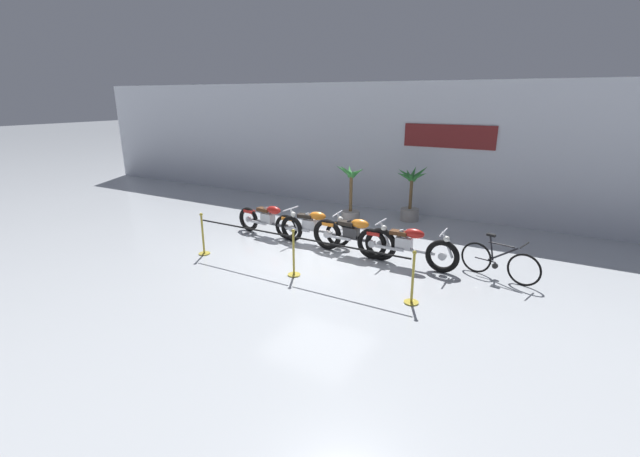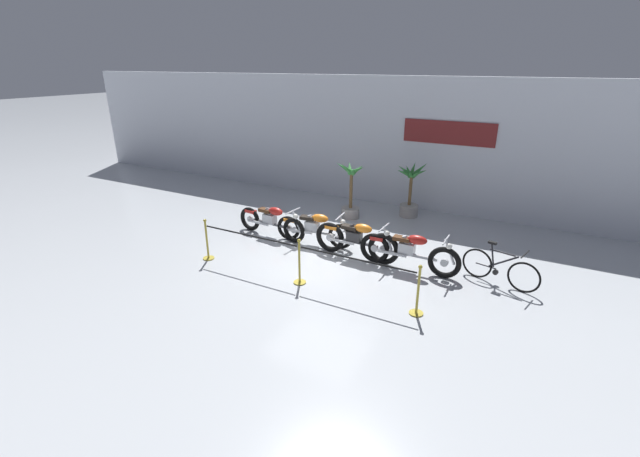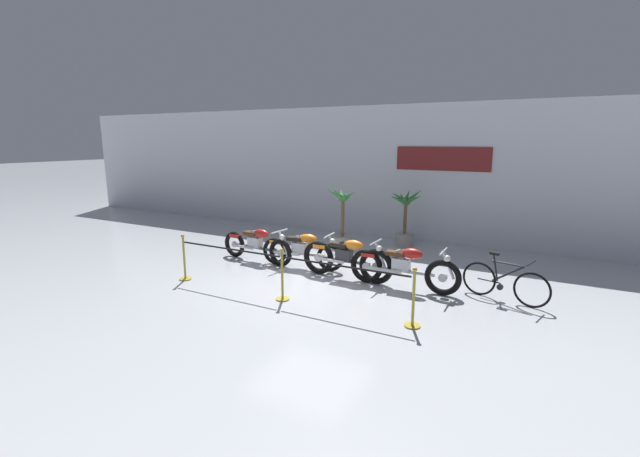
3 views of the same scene
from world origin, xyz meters
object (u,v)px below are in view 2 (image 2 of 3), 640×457
Objects in this scene: motorcycle_orange_1 at (314,228)px; potted_palm_right_of_row at (351,194)px; stanchion_far_left at (257,246)px; motorcycle_red_3 at (409,251)px; stanchion_mid_left at (299,268)px; bicycle at (500,269)px; motorcycle_orange_2 at (356,240)px; potted_palm_left_of_row at (410,192)px; motorcycle_red_0 at (271,221)px; stanchion_mid_right at (417,298)px.

motorcycle_orange_1 is 2.40m from potted_palm_right_of_row.
stanchion_far_left reaches higher than motorcycle_orange_1.
motorcycle_red_3 is 2.30× the size of stanchion_mid_left.
bicycle is 5.41m from stanchion_far_left.
stanchion_mid_left is (-0.57, -1.80, -0.13)m from motorcycle_orange_2.
potted_palm_right_of_row is (-4.68, 2.42, 0.39)m from bicycle.
potted_palm_right_of_row is 4.53m from stanchion_mid_left.
bicycle is at bearing 22.01° from stanchion_far_left.
motorcycle_orange_2 is at bearing -93.52° from potted_palm_left_of_row.
bicycle is 5.28m from potted_palm_right_of_row.
motorcycle_red_0 is at bearing 116.13° from stanchion_far_left.
stanchion_far_left reaches higher than motorcycle_red_0.
potted_palm_right_of_row is 4.45m from stanchion_far_left.
potted_palm_right_of_row reaches higher than stanchion_mid_right.
stanchion_mid_right is at bearing -22.69° from motorcycle_red_0.
motorcycle_orange_1 is at bearing 179.62° from bicycle.
stanchion_mid_left is 2.64m from stanchion_mid_right.
stanchion_far_left is at bearing -157.99° from bicycle.
motorcycle_orange_1 is at bearing 3.07° from motorcycle_red_0.
motorcycle_red_0 is 1.24× the size of potted_palm_right_of_row.
potted_palm_left_of_row is at bearing 65.38° from motorcycle_orange_1.
stanchion_mid_right reaches higher than motorcycle_red_3.
stanchion_mid_right reaches higher than bicycle.
bicycle is at bearing 7.59° from motorcycle_red_3.
motorcycle_orange_2 is at bearing -176.09° from bicycle.
motorcycle_red_0 is 2.22m from stanchion_far_left.
motorcycle_orange_2 is at bearing 46.75° from stanchion_far_left.
motorcycle_orange_1 is 1.32× the size of bicycle.
motorcycle_orange_1 is 1.36m from motorcycle_orange_2.
potted_palm_right_of_row is at bearing 127.79° from stanchion_mid_right.
motorcycle_red_0 is 4.53m from potted_palm_left_of_row.
motorcycle_red_3 is (4.02, -0.22, 0.02)m from motorcycle_red_0.
stanchion_mid_left is at bearing -107.46° from motorcycle_orange_2.
motorcycle_orange_2 is 2.15× the size of stanchion_mid_right.
motorcycle_red_3 is at bearing -44.60° from potted_palm_right_of_row.
motorcycle_orange_1 is at bearing -89.28° from potted_palm_right_of_row.
stanchion_far_left is (-5.01, -2.02, 0.28)m from bicycle.
stanchion_far_left reaches higher than motorcycle_red_3.
bicycle is at bearing 0.38° from motorcycle_red_0.
stanchion_mid_right reaches higher than motorcycle_orange_2.
potted_palm_left_of_row is 1.68× the size of stanchion_mid_right.
stanchion_far_left is 3.78m from stanchion_mid_right.
motorcycle_red_0 is 1.04× the size of motorcycle_orange_1.
potted_palm_left_of_row reaches higher than stanchion_mid_right.
motorcycle_orange_1 is at bearing 148.95° from stanchion_mid_right.
stanchion_mid_left is (0.77, -2.05, -0.11)m from motorcycle_orange_1.
bicycle is (4.65, -0.03, -0.09)m from motorcycle_orange_1.
stanchion_mid_left is (0.80, -4.44, -0.40)m from potted_palm_right_of_row.
motorcycle_red_3 reaches higher than bicycle.
stanchion_far_left reaches higher than bicycle.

